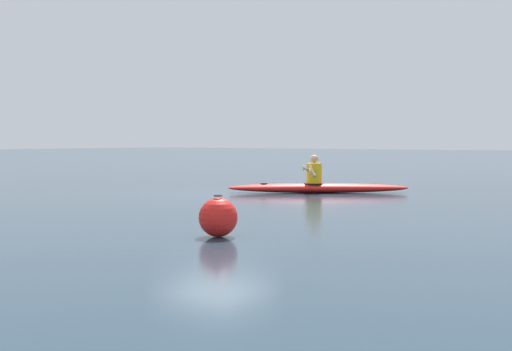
{
  "coord_description": "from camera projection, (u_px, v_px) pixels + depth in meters",
  "views": [
    {
      "loc": [
        -10.55,
        12.89,
        1.35
      ],
      "look_at": [
        -2.72,
        2.06,
        0.65
      ],
      "focal_mm": 46.77,
      "sensor_mm": 36.0,
      "label": 1
    }
  ],
  "objects": [
    {
      "name": "kayak",
      "position": [
        318.0,
        188.0,
        17.17
      ],
      "size": [
        4.14,
        3.23,
        0.25
      ],
      "color": "red",
      "rests_on": "ground"
    },
    {
      "name": "mooring_buoy_red_near",
      "position": [
        218.0,
        217.0,
        9.32
      ],
      "size": [
        0.55,
        0.55,
        0.59
      ],
      "color": "red",
      "rests_on": "ground"
    },
    {
      "name": "ground_plane",
      "position": [
        216.0,
        194.0,
        16.67
      ],
      "size": [
        160.0,
        160.0,
        0.0
      ],
      "primitive_type": "plane",
      "color": "#233847"
    },
    {
      "name": "kayaker",
      "position": [
        313.0,
        171.0,
        17.15
      ],
      "size": [
        1.49,
        2.03,
        0.73
      ],
      "color": "yellow",
      "rests_on": "kayak"
    }
  ]
}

